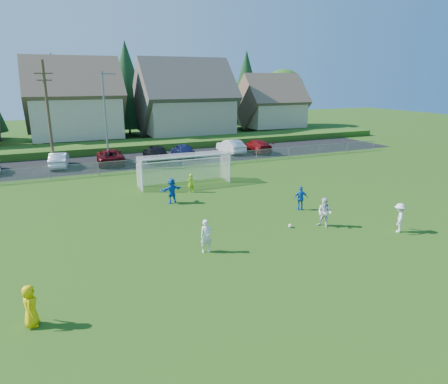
{
  "coord_description": "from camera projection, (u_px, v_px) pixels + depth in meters",
  "views": [
    {
      "loc": [
        -9.95,
        -14.24,
        8.33
      ],
      "look_at": [
        0.0,
        8.0,
        1.4
      ],
      "focal_mm": 32.0,
      "sensor_mm": 36.0,
      "label": 1
    }
  ],
  "objects": [
    {
      "name": "ground",
      "position": [
        294.0,
        263.0,
        18.69
      ],
      "size": [
        160.0,
        160.0,
        0.0
      ],
      "primitive_type": "plane",
      "color": "#193D0C",
      "rests_on": "ground"
    },
    {
      "name": "asphalt_lot",
      "position": [
        150.0,
        159.0,
        42.83
      ],
      "size": [
        60.0,
        60.0,
        0.0
      ],
      "primitive_type": "plane",
      "color": "black",
      "rests_on": "ground"
    },
    {
      "name": "grass_embankment",
      "position": [
        135.0,
        145.0,
        49.31
      ],
      "size": [
        70.0,
        6.0,
        0.8
      ],
      "primitive_type": "cube",
      "color": "#1E420F",
      "rests_on": "ground"
    },
    {
      "name": "soccer_ball",
      "position": [
        290.0,
        226.0,
        23.16
      ],
      "size": [
        0.22,
        0.22,
        0.22
      ],
      "primitive_type": "sphere",
      "color": "white",
      "rests_on": "ground"
    },
    {
      "name": "referee",
      "position": [
        30.0,
        306.0,
        13.77
      ],
      "size": [
        0.53,
        0.78,
        1.55
      ],
      "primitive_type": "imported",
      "rotation": [
        0.0,
        0.0,
        1.53
      ],
      "color": "#FFC905",
      "rests_on": "ground"
    },
    {
      "name": "player_white_a",
      "position": [
        206.0,
        236.0,
        19.71
      ],
      "size": [
        0.62,
        0.42,
        1.68
      ],
      "primitive_type": "imported",
      "rotation": [
        0.0,
        0.0,
        -0.02
      ],
      "color": "white",
      "rests_on": "ground"
    },
    {
      "name": "player_white_b",
      "position": [
        325.0,
        213.0,
        23.08
      ],
      "size": [
        0.98,
        1.05,
        1.73
      ],
      "primitive_type": "imported",
      "rotation": [
        0.0,
        0.0,
        -1.06
      ],
      "color": "white",
      "rests_on": "ground"
    },
    {
      "name": "player_white_c",
      "position": [
        399.0,
        218.0,
        22.32
      ],
      "size": [
        1.22,
        1.17,
        1.67
      ],
      "primitive_type": "imported",
      "rotation": [
        0.0,
        0.0,
        3.85
      ],
      "color": "white",
      "rests_on": "ground"
    },
    {
      "name": "player_blue_a",
      "position": [
        301.0,
        198.0,
        26.13
      ],
      "size": [
        1.01,
        0.66,
        1.59
      ],
      "primitive_type": "imported",
      "rotation": [
        0.0,
        0.0,
        2.82
      ],
      "color": "blue",
      "rests_on": "ground"
    },
    {
      "name": "player_blue_b",
      "position": [
        172.0,
        191.0,
        27.56
      ],
      "size": [
        1.71,
        0.86,
        1.76
      ],
      "primitive_type": "imported",
      "rotation": [
        0.0,
        0.0,
        3.36
      ],
      "color": "blue",
      "rests_on": "ground"
    },
    {
      "name": "goalkeeper",
      "position": [
        191.0,
        183.0,
        30.23
      ],
      "size": [
        0.56,
        0.41,
        1.43
      ],
      "primitive_type": "imported",
      "rotation": [
        0.0,
        0.0,
        3.28
      ],
      "color": "#A0D619",
      "rests_on": "ground"
    },
    {
      "name": "car_b",
      "position": [
        59.0,
        160.0,
        38.73
      ],
      "size": [
        2.12,
        4.61,
        1.47
      ],
      "primitive_type": "imported",
      "rotation": [
        0.0,
        0.0,
        3.01
      ],
      "color": "white",
      "rests_on": "ground"
    },
    {
      "name": "car_c",
      "position": [
        110.0,
        156.0,
        40.35
      ],
      "size": [
        2.94,
        5.65,
        1.52
      ],
      "primitive_type": "imported",
      "rotation": [
        0.0,
        0.0,
        3.06
      ],
      "color": "#56090F",
      "rests_on": "ground"
    },
    {
      "name": "car_d",
      "position": [
        156.0,
        153.0,
        41.63
      ],
      "size": [
        2.9,
        5.84,
        1.63
      ],
      "primitive_type": "imported",
      "rotation": [
        0.0,
        0.0,
        3.03
      ],
      "color": "black",
      "rests_on": "ground"
    },
    {
      "name": "car_e",
      "position": [
        183.0,
        150.0,
        43.75
      ],
      "size": [
        1.92,
        4.52,
        1.52
      ],
      "primitive_type": "imported",
      "rotation": [
        0.0,
        0.0,
        3.12
      ],
      "color": "#151D4C",
      "rests_on": "ground"
    },
    {
      "name": "car_f",
      "position": [
        231.0,
        146.0,
        46.22
      ],
      "size": [
        1.79,
        4.78,
        1.56
      ],
      "primitive_type": "imported",
      "rotation": [
        0.0,
        0.0,
        3.17
      ],
      "color": "white",
      "rests_on": "ground"
    },
    {
      "name": "car_g",
      "position": [
        256.0,
        146.0,
        46.71
      ],
      "size": [
        2.13,
        5.11,
        1.48
      ],
      "primitive_type": "imported",
      "rotation": [
        0.0,
        0.0,
        3.13
      ],
      "color": "maroon",
      "rests_on": "ground"
    },
    {
      "name": "soccer_goal",
      "position": [
        184.0,
        165.0,
        32.34
      ],
      "size": [
        7.42,
        1.9,
        2.5
      ],
      "color": "white",
      "rests_on": "ground"
    },
    {
      "name": "chainlink_fence",
      "position": [
        164.0,
        163.0,
        37.83
      ],
      "size": [
        52.06,
        0.06,
        1.2
      ],
      "color": "gray",
      "rests_on": "ground"
    },
    {
      "name": "streetlight",
      "position": [
        106.0,
        116.0,
        38.45
      ],
      "size": [
        1.38,
        0.18,
        9.0
      ],
      "color": "slate",
      "rests_on": "ground"
    },
    {
      "name": "utility_pole",
      "position": [
        48.0,
        114.0,
        37.25
      ],
      "size": [
        1.6,
        0.26,
        10.0
      ],
      "color": "#473321",
      "rests_on": "ground"
    },
    {
      "name": "houses_row",
      "position": [
        135.0,
        86.0,
        54.74
      ],
      "size": [
        53.9,
        11.45,
        13.27
      ],
      "color": "tan",
      "rests_on": "ground"
    },
    {
      "name": "tree_row",
      "position": [
        120.0,
        89.0,
        60.0
      ],
      "size": [
        65.98,
        12.36,
        13.8
      ],
      "color": "#382616",
      "rests_on": "ground"
    }
  ]
}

